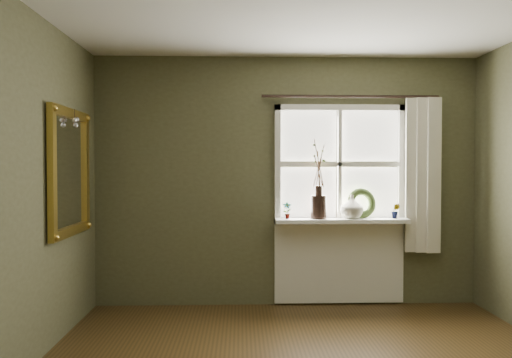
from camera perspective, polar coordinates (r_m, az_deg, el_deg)
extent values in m
cube|color=brown|center=(5.29, 3.50, -0.25)|extent=(4.00, 0.10, 2.60)
cube|color=white|center=(5.32, 9.50, -4.69)|extent=(1.36, 0.06, 0.06)
cube|color=white|center=(5.32, 9.56, 8.05)|extent=(1.36, 0.06, 0.06)
cube|color=white|center=(5.20, 2.48, 1.71)|extent=(0.06, 0.06, 1.24)
cube|color=white|center=(5.45, 16.25, 1.64)|extent=(0.06, 0.06, 1.24)
cube|color=white|center=(5.29, 9.53, 1.68)|extent=(1.24, 0.05, 0.04)
cube|color=white|center=(5.29, 9.53, 1.68)|extent=(0.04, 0.05, 1.12)
cube|color=white|center=(5.27, 6.01, 4.91)|extent=(0.59, 0.01, 0.53)
cube|color=white|center=(5.39, 12.89, 4.80)|extent=(0.59, 0.01, 0.53)
cube|color=white|center=(5.26, 5.99, -1.52)|extent=(0.59, 0.01, 0.53)
cube|color=white|center=(5.39, 12.86, -1.47)|extent=(0.59, 0.01, 0.53)
cube|color=white|center=(5.22, 9.72, -4.70)|extent=(1.36, 0.26, 0.04)
cube|color=white|center=(5.39, 9.46, -9.23)|extent=(1.36, 0.04, 0.88)
cylinder|color=black|center=(5.16, 7.17, -3.19)|extent=(0.17, 0.17, 0.24)
imported|color=beige|center=(5.23, 10.89, -3.11)|extent=(0.26, 0.26, 0.25)
torus|color=#35471F|center=(5.29, 11.97, -3.09)|extent=(0.34, 0.21, 0.33)
imported|color=#35471F|center=(5.13, 3.57, -3.59)|extent=(0.09, 0.07, 0.17)
imported|color=#35471F|center=(5.35, 15.65, -3.53)|extent=(0.11, 0.10, 0.15)
cube|color=beige|center=(5.43, 18.44, 0.41)|extent=(0.36, 0.12, 1.59)
cylinder|color=black|center=(5.31, 10.74, 9.26)|extent=(1.84, 0.03, 0.03)
cube|color=white|center=(4.61, -20.57, 0.72)|extent=(0.02, 0.76, 0.94)
cube|color=#AF8A33|center=(4.62, -20.51, 7.03)|extent=(0.05, 0.92, 0.08)
cube|color=#AF8A33|center=(4.64, -20.40, -5.57)|extent=(0.05, 0.92, 0.08)
cube|color=#AF8A33|center=(4.21, -22.29, 0.64)|extent=(0.05, 0.08, 0.94)
cube|color=#AF8A33|center=(5.00, -18.92, 0.79)|extent=(0.05, 0.08, 0.94)
sphere|color=silver|center=(4.57, -20.03, 6.34)|extent=(0.04, 0.04, 0.04)
sphere|color=silver|center=(4.60, -19.91, 5.82)|extent=(0.04, 0.04, 0.04)
sphere|color=silver|center=(4.63, -19.80, 6.41)|extent=(0.04, 0.04, 0.04)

